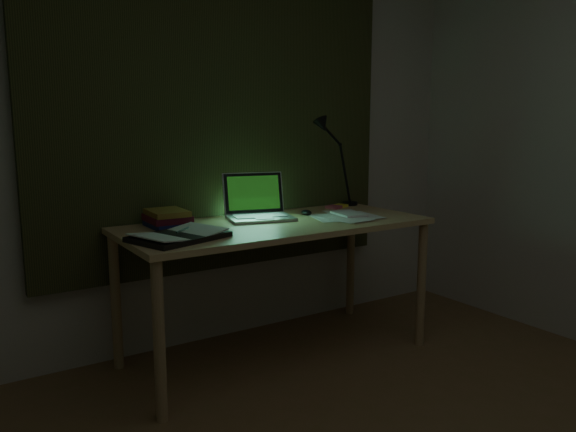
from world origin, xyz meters
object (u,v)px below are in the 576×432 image
(laptop, at_px, (261,197))
(book_stack, at_px, (168,218))
(loose_papers, at_px, (340,215))
(desk, at_px, (276,290))
(open_textbook, at_px, (179,235))
(desk_lamp, at_px, (351,164))

(laptop, height_order, book_stack, laptop)
(laptop, bearing_deg, loose_papers, -4.67)
(desk, distance_m, open_textbook, 0.74)
(open_textbook, bearing_deg, desk_lamp, -1.10)
(desk_lamp, bearing_deg, book_stack, -165.27)
(desk, bearing_deg, book_stack, 158.81)
(laptop, height_order, loose_papers, laptop)
(book_stack, bearing_deg, laptop, -9.00)
(desk, xyz_separation_m, open_textbook, (-0.61, -0.13, 0.40))
(book_stack, bearing_deg, loose_papers, -13.58)
(desk, bearing_deg, open_textbook, -168.43)
(desk, xyz_separation_m, laptop, (-0.02, 0.13, 0.51))
(open_textbook, xyz_separation_m, book_stack, (0.07, 0.33, 0.03))
(book_stack, xyz_separation_m, desk_lamp, (1.30, 0.09, 0.22))
(book_stack, distance_m, desk_lamp, 1.32)
(desk_lamp, bearing_deg, loose_papers, -125.02)
(laptop, xyz_separation_m, open_textbook, (-0.59, -0.25, -0.11))
(desk, bearing_deg, loose_papers, -3.25)
(book_stack, xyz_separation_m, loose_papers, (0.97, -0.23, -0.04))
(book_stack, relative_size, loose_papers, 0.71)
(loose_papers, bearing_deg, open_textbook, -174.44)
(laptop, xyz_separation_m, desk_lamp, (0.78, 0.17, 0.14))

